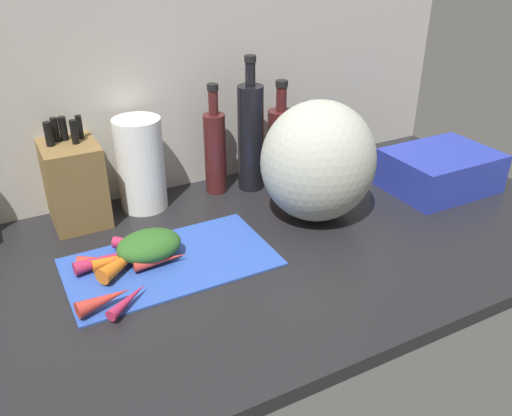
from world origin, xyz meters
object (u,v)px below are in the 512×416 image
carrot_4 (127,258)px  bottle_0 (215,150)px  cutting_board (171,261)px  carrot_3 (145,245)px  carrot_5 (129,299)px  carrot_7 (122,258)px  knife_block (74,182)px  paper_towel_roll (141,164)px  carrot_2 (161,260)px  carrot_1 (104,300)px  carrot_6 (114,257)px  bottle_1 (251,136)px  dish_rack (440,170)px  carrot_0 (111,262)px  bottle_2 (280,142)px  winter_squash (318,161)px

carrot_4 → bottle_0: 41.33cm
cutting_board → carrot_3: (-3.53, 5.96, 1.72)cm
carrot_5 → carrot_7: bearing=79.1°
cutting_board → bottle_0: 37.44cm
knife_block → paper_towel_roll: 16.12cm
carrot_4 → bottle_0: size_ratio=0.53×
knife_block → carrot_2: bearing=-70.2°
carrot_1 → bottle_0: size_ratio=0.35×
carrot_6 → carrot_7: (1.38, -1.03, -0.11)cm
cutting_board → carrot_4: bearing=166.1°
bottle_0 → bottle_1: bearing=-14.1°
carrot_2 → knife_block: 32.34cm
carrot_3 → carrot_4: 6.29cm
cutting_board → dish_rack: size_ratio=1.56×
carrot_5 → carrot_0: bearing=88.6°
carrot_1 → bottle_2: bearing=31.4°
carrot_6 → carrot_7: 1.73cm
cutting_board → bottle_1: size_ratio=1.22×
carrot_5 → bottle_1: bearing=38.9°
carrot_0 → carrot_7: same height
carrot_3 → bottle_2: bearing=24.0°
cutting_board → carrot_3: 7.14cm
dish_rack → paper_towel_roll: bearing=159.9°
carrot_0 → carrot_4: bearing=-17.9°
carrot_5 → knife_block: 39.95cm
carrot_2 → knife_block: knife_block is taller
carrot_7 → dish_rack: dish_rack is taller
cutting_board → carrot_6: bearing=156.9°
carrot_3 → winter_squash: winter_squash is taller
carrot_6 → paper_towel_roll: (13.74, 22.99, 9.41)cm
carrot_3 → carrot_7: size_ratio=1.15×
paper_towel_roll → bottle_1: bottle_1 is taller
carrot_3 → carrot_6: (-7.07, -1.45, 0.06)cm
carrot_1 → carrot_4: 13.60cm
carrot_7 → carrot_0: bearing=-171.4°
paper_towel_roll → carrot_6: bearing=-120.9°
carrot_5 → winter_squash: bearing=15.3°
carrot_2 → bottle_1: size_ratio=0.32×
carrot_3 → knife_block: 25.64cm
cutting_board → paper_towel_roll: 29.86cm
carrot_1 → carrot_5: bearing=-19.2°
carrot_3 → dish_rack: dish_rack is taller
carrot_4 → carrot_6: 3.23cm
carrot_1 → carrot_6: size_ratio=0.61×
bottle_2 → carrot_3: bearing=-156.0°
paper_towel_roll → knife_block: bearing=176.6°
carrot_5 → carrot_6: size_ratio=0.64×
carrot_4 → bottle_1: bottle_1 is taller
carrot_5 → bottle_1: 58.15cm
carrot_5 → winter_squash: 53.97cm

